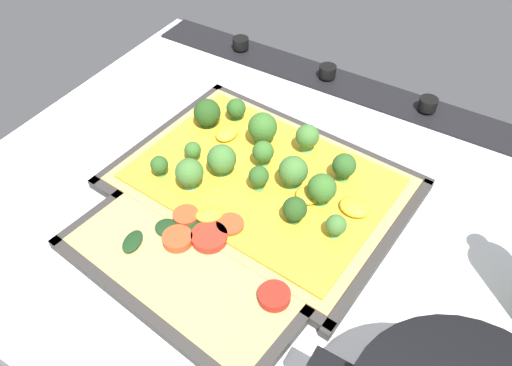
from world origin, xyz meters
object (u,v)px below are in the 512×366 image
Objects in this scene: baking_tray_front at (261,185)px; broccoli_pizza at (261,172)px; baking_tray_back at (210,246)px; veggie_pizza_back at (209,243)px.

baking_tray_front is 1.07× the size of broccoli_pizza.
baking_tray_front is at bearing -90.19° from baking_tray_back.
veggie_pizza_back is at bearing 89.77° from baking_tray_front.
broccoli_pizza is (0.34, -0.46, 1.78)cm from baking_tray_front.
broccoli_pizza is 12.30cm from baking_tray_back.
broccoli_pizza reaches higher than baking_tray_back.
broccoli_pizza reaches higher than veggie_pizza_back.
baking_tray_back is at bearing 91.42° from broccoli_pizza.
veggie_pizza_back is at bearing 83.12° from baking_tray_back.
baking_tray_front is 1.20× the size of baking_tray_back.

